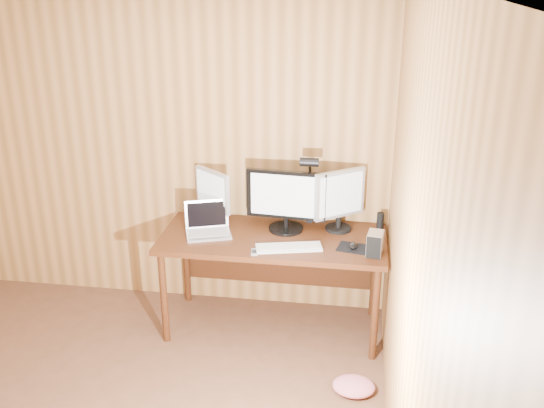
% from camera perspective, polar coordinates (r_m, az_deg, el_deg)
% --- Properties ---
extents(room_shell, '(4.00, 4.00, 4.00)m').
position_cam_1_polar(room_shell, '(3.00, -22.68, -6.07)').
color(room_shell, brown).
rests_on(room_shell, ground).
extents(desk, '(1.60, 0.70, 0.75)m').
position_cam_1_polar(desk, '(4.43, 0.23, -4.12)').
color(desk, '#3D1D0C').
rests_on(desk, floor).
extents(monitor_center, '(0.58, 0.25, 0.45)m').
position_cam_1_polar(monitor_center, '(4.33, 1.34, 0.40)').
color(monitor_center, black).
rests_on(monitor_center, desk).
extents(monitor_left, '(0.30, 0.24, 0.40)m').
position_cam_1_polar(monitor_left, '(4.51, -5.61, 0.91)').
color(monitor_left, black).
rests_on(monitor_left, desk).
extents(monitor_right, '(0.35, 0.27, 0.45)m').
position_cam_1_polar(monitor_right, '(4.36, 6.38, 0.53)').
color(monitor_right, black).
rests_on(monitor_right, desk).
extents(laptop, '(0.37, 0.33, 0.22)m').
position_cam_1_polar(laptop, '(4.38, -6.07, -2.03)').
color(laptop, silver).
rests_on(laptop, desk).
extents(keyboard, '(0.47, 0.24, 0.02)m').
position_cam_1_polar(keyboard, '(4.13, 1.59, -4.10)').
color(keyboard, silver).
rests_on(keyboard, desk).
extents(mousepad, '(0.23, 0.20, 0.00)m').
position_cam_1_polar(mousepad, '(4.18, 7.63, -4.11)').
color(mousepad, black).
rests_on(mousepad, desk).
extents(mouse, '(0.09, 0.12, 0.04)m').
position_cam_1_polar(mouse, '(4.17, 7.65, -3.87)').
color(mouse, black).
rests_on(mouse, mousepad).
extents(hard_drive, '(0.12, 0.16, 0.16)m').
position_cam_1_polar(hard_drive, '(4.09, 9.66, -3.70)').
color(hard_drive, silver).
rests_on(hard_drive, desk).
extents(phone, '(0.06, 0.10, 0.01)m').
position_cam_1_polar(phone, '(4.08, -1.64, -4.54)').
color(phone, silver).
rests_on(phone, desk).
extents(speaker, '(0.05, 0.05, 0.12)m').
position_cam_1_polar(speaker, '(4.49, 10.15, -1.54)').
color(speaker, black).
rests_on(speaker, desk).
extents(desk_lamp, '(0.13, 0.19, 0.58)m').
position_cam_1_polar(desk_lamp, '(4.37, 3.55, 2.27)').
color(desk_lamp, black).
rests_on(desk_lamp, desk).
extents(fabric_pile, '(0.32, 0.29, 0.09)m').
position_cam_1_polar(fabric_pile, '(4.08, 7.70, -16.64)').
color(fabric_pile, '#CC6270').
rests_on(fabric_pile, floor).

